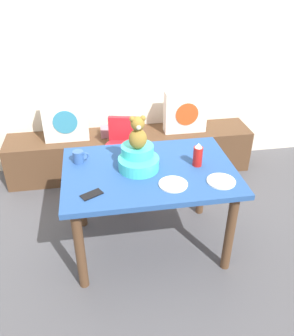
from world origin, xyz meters
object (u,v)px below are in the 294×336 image
Objects in this scene: dining_table at (149,181)px; dinner_plate_near at (173,184)px; teddy_bear at (138,133)px; ketchup_bottle at (198,155)px; pillow_floral_left at (65,119)px; dinner_plate_far at (221,181)px; pillow_floral_right at (185,112)px; highchair at (123,149)px; cell_phone at (92,195)px; coffee_mug at (79,157)px; infant_seat_teal at (138,159)px; book_stack at (110,131)px.

dinner_plate_near reaches higher than dining_table.
ketchup_bottle is (0.44, -0.04, -0.19)m from teddy_bear.
pillow_floral_left is 2.20× the size of dinner_plate_far.
pillow_floral_right is 0.56× the size of highchair.
dinner_plate_near is at bearing -115.76° from cell_phone.
teddy_bear is at bearing 126.97° from dinner_plate_near.
ketchup_bottle is (-0.22, -1.16, 0.15)m from pillow_floral_right.
dining_table is 6.32× the size of dinner_plate_far.
pillow_floral_left is at bearing 131.18° from ketchup_bottle.
pillow_floral_right is at bearing 0.00° from pillow_floral_left.
pillow_floral_left is 3.67× the size of coffee_mug.
infant_seat_teal reaches higher than dinner_plate_far.
cell_phone is at bearing -161.93° from ketchup_bottle.
book_stack is (-0.79, 0.02, -0.17)m from pillow_floral_right.
cell_phone reaches higher than book_stack.
dining_table is at bearing -87.66° from cell_phone.
coffee_mug is 0.76m from dinner_plate_near.
dinner_plate_near is (0.25, -0.98, 0.22)m from highchair.
cell_phone is at bearing -79.68° from coffee_mug.
dinner_plate_near is at bearing -135.59° from ketchup_bottle.
book_stack is at bearing 115.94° from ketchup_bottle.
pillow_floral_right is at bearing -1.51° from book_stack.
cell_phone is (0.08, -0.44, -0.04)m from coffee_mug.
dinner_plate_near is (0.20, -0.27, -0.07)m from infant_seat_teal.
infant_seat_teal is 1.65× the size of dinner_plate_far.
pillow_floral_right is 2.38× the size of ketchup_bottle.
dinner_plate_far is (1.12, -1.41, 0.07)m from pillow_floral_left.
pillow_floral_right is 0.35× the size of dining_table.
ketchup_bottle is 0.28m from dinner_plate_far.
highchair is 3.16× the size of teddy_bear.
dining_table reaches higher than book_stack.
dinner_plate_near is at bearing -60.79° from dining_table.
infant_seat_teal is at bearing -120.38° from pillow_floral_right.
dinner_plate_far is at bearing -23.97° from coffee_mug.
ketchup_bottle is 1.54× the size of coffee_mug.
coffee_mug is (-0.43, 0.14, -0.23)m from teddy_bear.
book_stack is 1.21m from dining_table.
pillow_floral_left reaches higher than dinner_plate_far.
coffee_mug is 0.60× the size of dinner_plate_near.
pillow_floral_left is 1.33× the size of infant_seat_teal.
ketchup_bottle reaches higher than pillow_floral_right.
highchair is 0.86m from teddy_bear.
book_stack is 1.26m from teddy_bear.
pillow_floral_left is at bearing -19.54° from cell_phone.
dinner_plate_far reaches higher than dining_table.
pillow_floral_right is 3.06× the size of cell_phone.
book_stack is 1.67× the size of coffee_mug.
book_stack is at bearing -37.07° from cell_phone.
dinner_plate_near is (0.78, -1.39, 0.07)m from pillow_floral_left.
dinner_plate_far is 0.89m from cell_phone.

